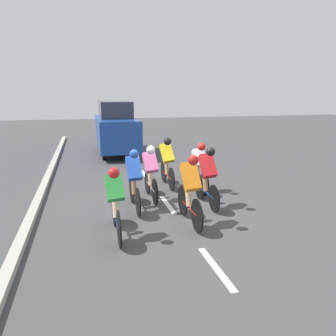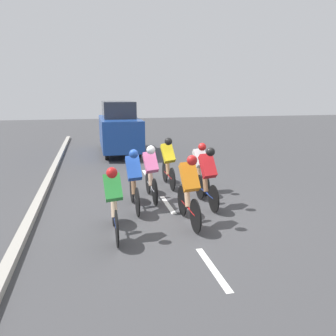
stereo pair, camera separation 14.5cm
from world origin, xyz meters
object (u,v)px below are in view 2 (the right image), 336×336
cyclist_green (114,200)px  cyclist_white (200,166)px  support_car (119,128)px  cyclist_red (207,175)px  cyclist_pink (151,171)px  cyclist_yellow (168,161)px  cyclist_blue (134,178)px  cyclist_orange (189,188)px

cyclist_green → cyclist_white: size_ratio=1.06×
cyclist_white → support_car: size_ratio=0.36×
cyclist_white → cyclist_green: bearing=43.9°
cyclist_green → support_car: (-0.92, -9.27, 0.43)m
cyclist_green → cyclist_red: cyclist_red is taller
cyclist_pink → cyclist_yellow: (-0.73, -1.12, 0.02)m
cyclist_blue → cyclist_yellow: bearing=-125.5°
cyclist_blue → cyclist_white: (-2.02, -1.08, -0.03)m
cyclist_orange → support_car: 9.06m
support_car → cyclist_orange: bearing=94.3°
cyclist_pink → support_car: (0.19, -7.20, 0.40)m
cyclist_yellow → cyclist_blue: bearing=54.5°
cyclist_orange → cyclist_blue: bearing=-49.4°
cyclist_green → cyclist_yellow: bearing=-119.9°
cyclist_green → cyclist_red: 2.68m
cyclist_yellow → support_car: bearing=-81.5°
cyclist_red → cyclist_white: cyclist_red is taller
cyclist_pink → cyclist_red: size_ratio=1.02×
cyclist_green → cyclist_blue: size_ratio=1.00×
cyclist_green → support_car: 9.33m
cyclist_yellow → cyclist_white: size_ratio=1.01×
cyclist_yellow → cyclist_red: 2.00m
cyclist_green → cyclist_yellow: cyclist_yellow is taller
cyclist_blue → support_car: 7.86m
cyclist_blue → cyclist_orange: bearing=130.6°
cyclist_orange → support_car: support_car is taller
cyclist_pink → cyclist_red: bearing=147.2°
support_car → cyclist_pink: bearing=91.5°
cyclist_blue → support_car: support_car is taller
cyclist_white → support_car: support_car is taller
cyclist_pink → cyclist_red: (-1.26, 0.81, 0.02)m
cyclist_white → support_car: (1.68, -6.77, 0.42)m
cyclist_orange → cyclist_yellow: 2.95m
cyclist_yellow → support_car: size_ratio=0.36×
cyclist_yellow → cyclist_blue: (1.25, 1.76, -0.01)m
cyclist_green → support_car: support_car is taller
cyclist_pink → cyclist_yellow: size_ratio=1.04×
cyclist_white → support_car: bearing=-76.0°
cyclist_blue → cyclist_white: size_ratio=1.06×
cyclist_orange → cyclist_white: (-1.01, -2.26, -0.05)m
cyclist_orange → cyclist_white: 2.47m
cyclist_green → cyclist_pink: cyclist_pink is taller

